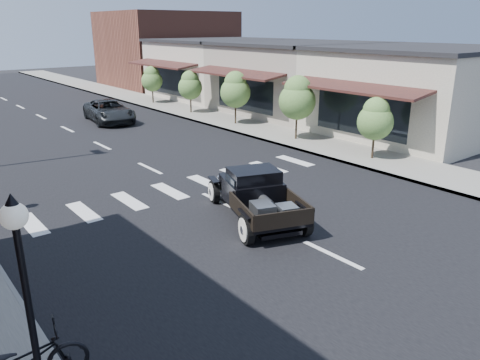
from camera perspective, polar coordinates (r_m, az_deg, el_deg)
ground at (r=14.58m, az=2.20°, el=-4.92°), size 120.00×120.00×0.00m
road at (r=27.22m, az=-18.91°, el=5.17°), size 14.00×80.00×0.02m
road_markings at (r=22.69m, az=-14.50°, el=3.06°), size 12.00×60.00×0.06m
sidewalk_right at (r=31.01m, az=-3.99°, el=7.75°), size 3.00×80.00×0.15m
storefront_near at (r=27.87m, az=20.91°, el=9.94°), size 10.00×9.00×4.50m
storefront_mid at (r=33.35m, az=7.39°, el=12.16°), size 10.00×9.00×4.50m
storefront_far at (r=40.12m, az=-2.08°, el=13.32°), size 10.00×9.00×4.50m
far_building_right at (r=48.67m, az=-8.90°, el=15.48°), size 11.00×10.00×7.00m
lamp_post_a at (r=7.31m, az=-24.19°, el=-14.91°), size 0.36×0.36×3.59m
small_tree_a at (r=21.32m, az=16.08°, el=5.97°), size 1.56×1.56×2.60m
small_tree_b at (r=24.28m, az=6.95°, el=8.62°), size 1.87×1.87×3.12m
small_tree_c at (r=28.05m, az=-0.56°, el=9.90°), size 1.78×1.78×2.97m
small_tree_d at (r=32.05m, az=-6.07°, el=10.59°), size 1.60×1.60×2.67m
small_tree_e at (r=36.60m, az=-10.66°, el=11.30°), size 1.57×1.57×2.62m
hotrod_pickup at (r=14.42m, az=1.95°, el=-1.80°), size 3.55×5.03×1.59m
second_car at (r=30.44m, az=-15.67°, el=8.07°), size 2.92×5.16×1.36m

